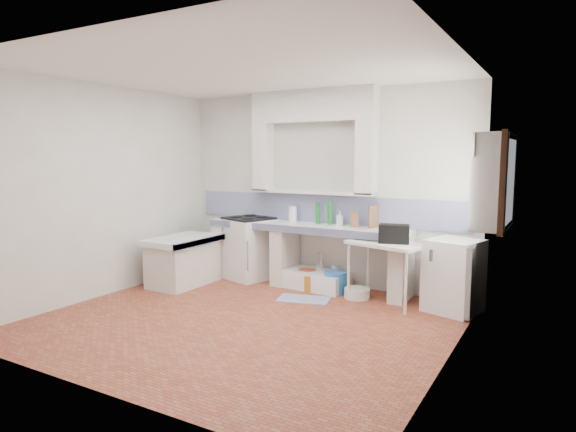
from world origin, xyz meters
The scene contains 36 objects.
floor centered at (0.00, 0.00, 0.00)m, with size 4.50×4.50×0.00m, color #9C4E38.
ceiling centered at (0.00, 0.00, 2.80)m, with size 4.50×4.50×0.00m, color silver.
wall_back centered at (0.00, 2.00, 1.40)m, with size 4.50×4.50×0.00m, color silver.
wall_front centered at (0.00, -2.00, 1.40)m, with size 4.50×4.50×0.00m, color silver.
wall_left centered at (-2.25, 0.00, 1.40)m, with size 4.50×4.50×0.00m, color silver.
wall_right centered at (2.25, 0.00, 1.40)m, with size 4.50×4.50×0.00m, color silver.
alcove_mass centered at (-0.10, 1.88, 2.58)m, with size 1.90×0.25×0.45m, color silver.
window_frame centered at (2.42, 1.20, 1.60)m, with size 0.35×0.86×1.06m, color #3B2012.
lace_valance centered at (2.28, 1.20, 1.98)m, with size 0.01×0.84×0.24m, color white.
counter_slab centered at (-0.10, 1.70, 0.86)m, with size 3.00×0.60×0.08m, color white.
counter_lip centered at (-0.10, 1.42, 0.86)m, with size 3.00×0.04×0.10m, color navy.
counter_pier_left centered at (-1.50, 1.70, 0.41)m, with size 0.20×0.55×0.82m, color silver.
counter_pier_mid centered at (-0.45, 1.70, 0.41)m, with size 0.20×0.55×0.82m, color silver.
counter_pier_right centered at (1.30, 1.70, 0.41)m, with size 0.20×0.55×0.82m, color silver.
peninsula_top centered at (-1.70, 0.90, 0.66)m, with size 0.70×1.10×0.08m, color white.
peninsula_base centered at (-1.70, 0.90, 0.31)m, with size 0.60×1.00×0.62m, color silver.
peninsula_lip centered at (-1.37, 0.90, 0.66)m, with size 0.04×1.10×0.10m, color navy.
backsplash centered at (0.00, 1.99, 1.10)m, with size 4.27×0.03×0.40m, color navy.
stove centered at (-1.08, 1.68, 0.46)m, with size 0.65×0.62×0.92m, color white.
sink centered at (0.08, 1.65, 0.11)m, with size 0.92×0.50×0.22m, color white.
side_table centered at (1.17, 1.44, 0.40)m, with size 0.95×0.53×0.04m, color white.
fridge centered at (1.99, 1.54, 0.44)m, with size 0.57×0.57×0.88m, color white.
bucket_red centered at (-0.06, 1.66, 0.13)m, with size 0.27×0.27×0.25m, color #B94923.
bucket_orange centered at (0.08, 1.52, 0.11)m, with size 0.25×0.25×0.23m, color #C37718.
bucket_blue centered at (0.42, 1.57, 0.15)m, with size 0.32×0.32×0.30m, color blue.
basin_white centered at (0.77, 1.49, 0.07)m, with size 0.34×0.34×0.13m, color white.
water_bottle_a centered at (0.03, 1.85, 0.15)m, with size 0.08×0.08×0.31m, color silver.
water_bottle_b centered at (0.28, 1.85, 0.16)m, with size 0.09×0.09×0.32m, color silver.
black_bag centered at (1.27, 1.43, 0.91)m, with size 0.37×0.21×0.23m, color black.
green_bottle_a centered at (0.01, 1.85, 1.05)m, with size 0.07×0.07×0.30m, color #1B6D25.
green_bottle_b centered at (0.20, 1.85, 1.07)m, with size 0.07×0.07×0.33m, color #1B6D25.
knife_block centered at (0.59, 1.80, 1.00)m, with size 0.10×0.08×0.20m, color brown.
cutting_board centered at (0.85, 1.85, 1.05)m, with size 0.02×0.22×0.31m, color brown.
paper_towel centered at (-0.40, 1.85, 1.02)m, with size 0.12×0.12×0.23m, color white.
soap_bottle centered at (0.35, 1.85, 1.00)m, with size 0.09×0.09×0.20m, color white.
rug centered at (0.20, 1.07, 0.01)m, with size 0.67×0.38×0.01m, color #374B93.
Camera 1 is at (3.15, -4.52, 1.87)m, focal length 30.99 mm.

